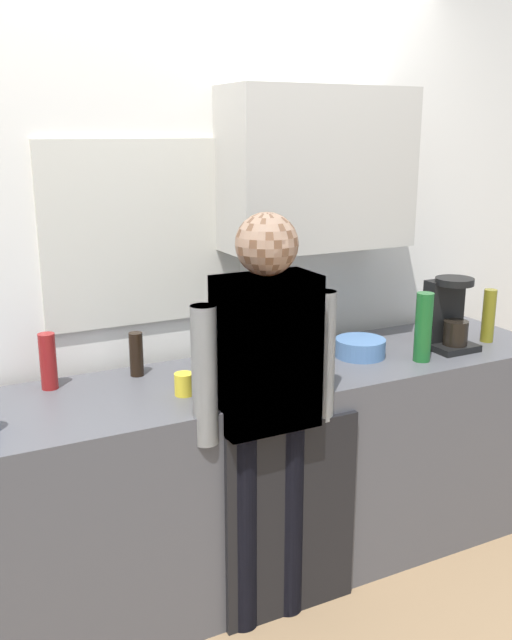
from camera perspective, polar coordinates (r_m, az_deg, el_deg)
name	(u,v)px	position (r m, az deg, el deg)	size (l,w,h in m)	color
ground_plane	(265,615)	(3.02, 0.75, -22.93)	(8.00, 8.00, 0.00)	#8C6D4C
kitchen_counter	(232,480)	(3.00, -1.94, -12.91)	(3.05, 0.64, 0.90)	#4C4C51
dishwasher_panel	(292,522)	(2.81, 2.99, -16.13)	(0.56, 0.02, 0.81)	black
back_wall_assembly	(204,251)	(3.08, -4.23, 5.64)	(4.65, 0.42, 2.60)	white
coffee_maker	(448,317)	(3.28, 15.37, 0.27)	(0.20, 0.20, 0.33)	black
bottle_olive_oil	(489,316)	(3.44, 18.44, 0.34)	(0.06, 0.06, 0.25)	olive
bottle_dark_sauce	(136,354)	(2.86, -9.74, -2.77)	(0.06, 0.06, 0.18)	black
bottle_red_vinegar	(48,361)	(2.78, -16.60, -3.25)	(0.06, 0.06, 0.22)	maroon
bottle_green_wine	(423,327)	(3.06, 13.50, -0.58)	(0.07, 0.07, 0.30)	#195923
bottle_amber_beer	(429,315)	(3.42, 13.94, 0.41)	(0.06, 0.06, 0.23)	brown
cup_yellow_cup	(184,384)	(2.64, -5.90, -5.23)	(0.07, 0.07, 0.09)	yellow
mixing_bowl	(360,348)	(3.10, 8.50, -2.25)	(0.22, 0.22, 0.08)	#4C72A5
potted_plant	(281,359)	(2.63, 2.03, -3.21)	(0.15, 0.15, 0.23)	#9E5638
person_at_sink	(266,392)	(2.55, 0.83, -5.91)	(0.57, 0.22, 1.60)	brown
person_guest	(266,392)	(2.55, 0.83, -5.91)	(0.57, 0.22, 1.60)	black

